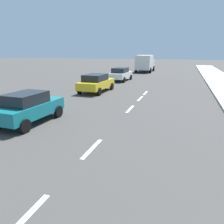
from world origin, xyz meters
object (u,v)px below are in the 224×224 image
(parked_car_yellow, at_px, (96,82))
(delivery_truck, at_px, (145,63))
(parked_car_teal, at_px, (29,107))
(parked_car_white, at_px, (121,74))

(parked_car_yellow, relative_size, delivery_truck, 0.71)
(parked_car_teal, xyz_separation_m, delivery_truck, (0.77, 29.53, 0.67))
(parked_car_yellow, distance_m, parked_car_white, 7.88)
(parked_car_white, xyz_separation_m, delivery_truck, (0.80, 12.46, 0.67))
(parked_car_yellow, xyz_separation_m, parked_car_white, (0.02, 7.88, -0.00))
(parked_car_white, height_order, delivery_truck, delivery_truck)
(parked_car_white, bearing_deg, parked_car_yellow, -87.38)
(parked_car_teal, xyz_separation_m, parked_car_yellow, (-0.05, 9.19, 0.01))
(parked_car_teal, height_order, parked_car_yellow, same)
(parked_car_yellow, xyz_separation_m, delivery_truck, (0.82, 20.34, 0.66))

